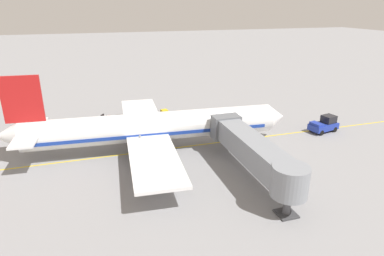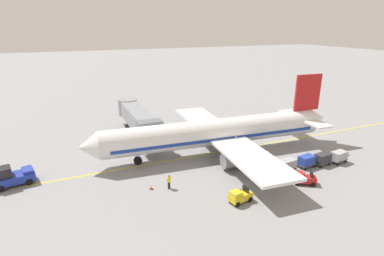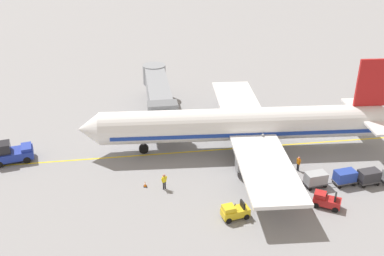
{
  "view_description": "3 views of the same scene",
  "coord_description": "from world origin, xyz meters",
  "px_view_note": "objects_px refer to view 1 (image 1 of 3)",
  "views": [
    {
      "loc": [
        39.56,
        -8.56,
        18.13
      ],
      "look_at": [
        0.44,
        3.76,
        2.77
      ],
      "focal_mm": 30.98,
      "sensor_mm": 36.0,
      "label": 1
    },
    {
      "loc": [
        -36.46,
        18.12,
        17.63
      ],
      "look_at": [
        1.02,
        1.92,
        3.89
      ],
      "focal_mm": 28.77,
      "sensor_mm": 36.0,
      "label": 2
    },
    {
      "loc": [
        -43.98,
        10.93,
        25.05
      ],
      "look_at": [
        -1.93,
        4.7,
        4.03
      ],
      "focal_mm": 41.09,
      "sensor_mm": 36.0,
      "label": 3
    }
  ],
  "objects_px": {
    "pushback_tractor": "(324,125)",
    "ground_crew_wing_walker": "(205,120)",
    "parked_airliner": "(152,127)",
    "baggage_tug_trailing": "(161,114)",
    "baggage_cart_tail_end": "(49,130)",
    "safety_cone_nose_left": "(217,124)",
    "baggage_cart_second_in_train": "(85,128)",
    "baggage_cart_third_in_train": "(68,129)",
    "jet_bridge": "(253,150)",
    "baggage_tug_lead": "(107,120)",
    "ground_crew_loader": "(112,133)",
    "baggage_cart_front": "(106,126)"
  },
  "relations": [
    {
      "from": "pushback_tractor",
      "to": "ground_crew_wing_walker",
      "type": "xyz_separation_m",
      "value": [
        -7.92,
        -16.32,
        -0.15
      ]
    },
    {
      "from": "parked_airliner",
      "to": "baggage_tug_trailing",
      "type": "distance_m",
      "value": 13.24
    },
    {
      "from": "baggage_cart_tail_end",
      "to": "safety_cone_nose_left",
      "type": "bearing_deg",
      "value": 82.84
    },
    {
      "from": "baggage_cart_second_in_train",
      "to": "baggage_cart_third_in_train",
      "type": "relative_size",
      "value": 1.0
    },
    {
      "from": "parked_airliner",
      "to": "baggage_cart_second_in_train",
      "type": "xyz_separation_m",
      "value": [
        -8.71,
        -8.44,
        -2.24
      ]
    },
    {
      "from": "safety_cone_nose_left",
      "to": "baggage_cart_second_in_train",
      "type": "bearing_deg",
      "value": -97.26
    },
    {
      "from": "baggage_cart_third_in_train",
      "to": "safety_cone_nose_left",
      "type": "relative_size",
      "value": 5.02
    },
    {
      "from": "parked_airliner",
      "to": "jet_bridge",
      "type": "relative_size",
      "value": 2.18
    },
    {
      "from": "baggage_tug_trailing",
      "to": "baggage_tug_lead",
      "type": "bearing_deg",
      "value": -87.39
    },
    {
      "from": "parked_airliner",
      "to": "baggage_cart_second_in_train",
      "type": "relative_size",
      "value": 12.6
    },
    {
      "from": "pushback_tractor",
      "to": "safety_cone_nose_left",
      "type": "height_order",
      "value": "pushback_tractor"
    },
    {
      "from": "ground_crew_loader",
      "to": "jet_bridge",
      "type": "bearing_deg",
      "value": 39.6
    },
    {
      "from": "pushback_tractor",
      "to": "baggage_tug_trailing",
      "type": "xyz_separation_m",
      "value": [
        -13.48,
        -22.18,
        -0.39
      ]
    },
    {
      "from": "pushback_tractor",
      "to": "ground_crew_loader",
      "type": "xyz_separation_m",
      "value": [
        -6.54,
        -30.83,
        -0.15
      ]
    },
    {
      "from": "ground_crew_wing_walker",
      "to": "pushback_tractor",
      "type": "bearing_deg",
      "value": 64.11
    },
    {
      "from": "baggage_cart_second_in_train",
      "to": "safety_cone_nose_left",
      "type": "distance_m",
      "value": 20.27
    },
    {
      "from": "jet_bridge",
      "to": "ground_crew_loader",
      "type": "distance_m",
      "value": 21.54
    },
    {
      "from": "baggage_cart_second_in_train",
      "to": "baggage_cart_third_in_train",
      "type": "height_order",
      "value": "same"
    },
    {
      "from": "baggage_tug_lead",
      "to": "safety_cone_nose_left",
      "type": "xyz_separation_m",
      "value": [
        5.86,
        16.66,
        -0.42
      ]
    },
    {
      "from": "baggage_cart_third_in_train",
      "to": "pushback_tractor",
      "type": "bearing_deg",
      "value": 74.77
    },
    {
      "from": "pushback_tractor",
      "to": "baggage_cart_second_in_train",
      "type": "xyz_separation_m",
      "value": [
        -9.77,
        -34.53,
        -0.15
      ]
    },
    {
      "from": "baggage_tug_trailing",
      "to": "baggage_cart_second_in_train",
      "type": "relative_size",
      "value": 0.9
    },
    {
      "from": "ground_crew_loader",
      "to": "baggage_tug_lead",
      "type": "bearing_deg",
      "value": -177.66
    },
    {
      "from": "baggage_cart_second_in_train",
      "to": "ground_crew_loader",
      "type": "relative_size",
      "value": 1.75
    },
    {
      "from": "baggage_cart_third_in_train",
      "to": "baggage_tug_trailing",
      "type": "bearing_deg",
      "value": 103.03
    },
    {
      "from": "baggage_cart_front",
      "to": "safety_cone_nose_left",
      "type": "bearing_deg",
      "value": 81.7
    },
    {
      "from": "baggage_tug_lead",
      "to": "baggage_cart_third_in_train",
      "type": "relative_size",
      "value": 0.93
    },
    {
      "from": "baggage_cart_third_in_train",
      "to": "ground_crew_wing_walker",
      "type": "distance_m",
      "value": 20.73
    },
    {
      "from": "baggage_tug_lead",
      "to": "baggage_tug_trailing",
      "type": "relative_size",
      "value": 1.03
    },
    {
      "from": "ground_crew_wing_walker",
      "to": "baggage_cart_third_in_train",
      "type": "bearing_deg",
      "value": -95.92
    },
    {
      "from": "safety_cone_nose_left",
      "to": "ground_crew_loader",
      "type": "bearing_deg",
      "value": -87.65
    },
    {
      "from": "baggage_cart_tail_end",
      "to": "safety_cone_nose_left",
      "type": "distance_m",
      "value": 25.32
    },
    {
      "from": "baggage_tug_trailing",
      "to": "baggage_cart_tail_end",
      "type": "xyz_separation_m",
      "value": [
        3.11,
        -17.36,
        0.24
      ]
    },
    {
      "from": "jet_bridge",
      "to": "ground_crew_wing_walker",
      "type": "distance_m",
      "value": 18.06
    },
    {
      "from": "ground_crew_wing_walker",
      "to": "ground_crew_loader",
      "type": "xyz_separation_m",
      "value": [
        1.38,
        -14.5,
        0.0
      ]
    },
    {
      "from": "pushback_tractor",
      "to": "baggage_cart_third_in_train",
      "type": "xyz_separation_m",
      "value": [
        -10.06,
        -36.95,
        -0.15
      ]
    },
    {
      "from": "baggage_cart_second_in_train",
      "to": "baggage_cart_third_in_train",
      "type": "bearing_deg",
      "value": -96.74
    },
    {
      "from": "parked_airliner",
      "to": "ground_crew_loader",
      "type": "distance_m",
      "value": 7.58
    },
    {
      "from": "parked_airliner",
      "to": "ground_crew_loader",
      "type": "relative_size",
      "value": 22.1
    },
    {
      "from": "baggage_tug_lead",
      "to": "baggage_cart_third_in_train",
      "type": "bearing_deg",
      "value": -62.77
    },
    {
      "from": "ground_crew_wing_walker",
      "to": "baggage_cart_tail_end",
      "type": "bearing_deg",
      "value": -96.01
    },
    {
      "from": "baggage_cart_second_in_train",
      "to": "safety_cone_nose_left",
      "type": "relative_size",
      "value": 5.02
    },
    {
      "from": "jet_bridge",
      "to": "pushback_tractor",
      "type": "height_order",
      "value": "jet_bridge"
    },
    {
      "from": "baggage_tug_lead",
      "to": "safety_cone_nose_left",
      "type": "relative_size",
      "value": 4.68
    },
    {
      "from": "pushback_tractor",
      "to": "baggage_tug_trailing",
      "type": "relative_size",
      "value": 1.77
    },
    {
      "from": "baggage_cart_front",
      "to": "baggage_cart_tail_end",
      "type": "distance_m",
      "value": 8.12
    },
    {
      "from": "baggage_tug_lead",
      "to": "baggage_cart_second_in_train",
      "type": "height_order",
      "value": "baggage_tug_lead"
    },
    {
      "from": "pushback_tractor",
      "to": "ground_crew_loader",
      "type": "relative_size",
      "value": 2.81
    },
    {
      "from": "baggage_cart_tail_end",
      "to": "ground_crew_loader",
      "type": "relative_size",
      "value": 1.75
    },
    {
      "from": "baggage_tug_trailing",
      "to": "ground_crew_loader",
      "type": "relative_size",
      "value": 1.58
    }
  ]
}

